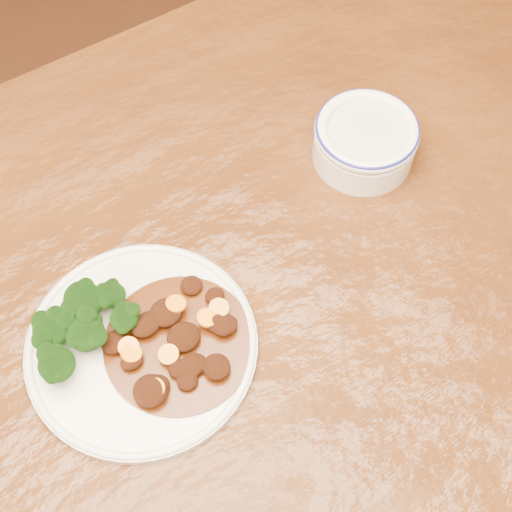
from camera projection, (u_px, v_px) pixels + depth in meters
dining_table at (166, 402)px, 0.78m from camera, size 1.50×0.90×0.75m
dinner_plate at (142, 346)px, 0.72m from camera, size 0.23×0.23×0.01m
broccoli_florets at (79, 326)px, 0.70m from camera, size 0.11×0.09×0.04m
mince_stew at (174, 345)px, 0.71m from camera, size 0.15×0.15×0.02m
dip_bowl at (365, 140)px, 0.82m from camera, size 0.12×0.12×0.05m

